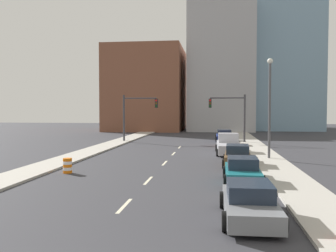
# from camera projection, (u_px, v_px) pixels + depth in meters

# --- Properties ---
(sidewalk_left) EXTENTS (2.54, 92.66, 0.14)m
(sidewalk_left) POSITION_uv_depth(u_px,v_px,m) (133.00, 137.00, 53.46)
(sidewalk_left) COLOR #ADA89E
(sidewalk_left) RESTS_ON ground
(sidewalk_right) EXTENTS (2.54, 92.66, 0.14)m
(sidewalk_right) POSITION_uv_depth(u_px,v_px,m) (246.00, 138.00, 51.47)
(sidewalk_right) COLOR #ADA89E
(sidewalk_right) RESTS_ON ground
(lane_stripe_at_9m) EXTENTS (0.16, 2.40, 0.01)m
(lane_stripe_at_9m) POSITION_uv_depth(u_px,v_px,m) (124.00, 206.00, 15.59)
(lane_stripe_at_9m) COLOR beige
(lane_stripe_at_9m) RESTS_ON ground
(lane_stripe_at_15m) EXTENTS (0.16, 2.40, 0.01)m
(lane_stripe_at_15m) POSITION_uv_depth(u_px,v_px,m) (148.00, 180.00, 21.10)
(lane_stripe_at_15m) COLOR beige
(lane_stripe_at_15m) RESTS_ON ground
(lane_stripe_at_22m) EXTENTS (0.16, 2.40, 0.01)m
(lane_stripe_at_22m) POSITION_uv_depth(u_px,v_px,m) (165.00, 163.00, 27.91)
(lane_stripe_at_22m) COLOR beige
(lane_stripe_at_22m) RESTS_ON ground
(lane_stripe_at_28m) EXTENTS (0.16, 2.40, 0.01)m
(lane_stripe_at_28m) POSITION_uv_depth(u_px,v_px,m) (174.00, 154.00, 33.86)
(lane_stripe_at_28m) COLOR beige
(lane_stripe_at_28m) RESTS_ON ground
(lane_stripe_at_33m) EXTENTS (0.16, 2.40, 0.01)m
(lane_stripe_at_33m) POSITION_uv_depth(u_px,v_px,m) (180.00, 147.00, 39.54)
(lane_stripe_at_33m) COLOR beige
(lane_stripe_at_33m) RESTS_ON ground
(building_brick_left) EXTENTS (14.00, 16.00, 15.67)m
(building_brick_left) POSITION_uv_depth(u_px,v_px,m) (147.00, 90.00, 72.30)
(building_brick_left) COLOR brown
(building_brick_left) RESTS_ON ground
(building_office_center) EXTENTS (12.00, 20.00, 23.46)m
(building_office_center) POSITION_uv_depth(u_px,v_px,m) (220.00, 70.00, 74.32)
(building_office_center) COLOR #A8A8AD
(building_office_center) RESTS_ON ground
(building_glass_right) EXTENTS (13.00, 20.00, 34.93)m
(building_glass_right) POSITION_uv_depth(u_px,v_px,m) (281.00, 44.00, 76.48)
(building_glass_right) COLOR #7A9EB7
(building_glass_right) RESTS_ON ground
(traffic_signal_left) EXTENTS (4.36, 0.35, 5.78)m
(traffic_signal_left) POSITION_uv_depth(u_px,v_px,m) (134.00, 111.00, 46.01)
(traffic_signal_left) COLOR #38383D
(traffic_signal_left) RESTS_ON ground
(traffic_signal_right) EXTENTS (4.36, 0.35, 5.78)m
(traffic_signal_right) POSITION_uv_depth(u_px,v_px,m) (234.00, 111.00, 44.48)
(traffic_signal_right) COLOR #38383D
(traffic_signal_right) RESTS_ON ground
(traffic_barrel) EXTENTS (0.56, 0.56, 0.95)m
(traffic_barrel) POSITION_uv_depth(u_px,v_px,m) (67.00, 166.00, 23.51)
(traffic_barrel) COLOR orange
(traffic_barrel) RESTS_ON ground
(street_lamp) EXTENTS (0.44, 0.44, 8.05)m
(street_lamp) POSITION_uv_depth(u_px,v_px,m) (270.00, 101.00, 29.62)
(street_lamp) COLOR #4C4C51
(street_lamp) RESTS_ON ground
(sedan_gray) EXTENTS (2.13, 4.81, 1.36)m
(sedan_gray) POSITION_uv_depth(u_px,v_px,m) (249.00, 202.00, 13.63)
(sedan_gray) COLOR slate
(sedan_gray) RESTS_ON ground
(sedan_teal) EXTENTS (2.10, 4.57, 1.41)m
(sedan_teal) POSITION_uv_depth(u_px,v_px,m) (242.00, 171.00, 20.38)
(sedan_teal) COLOR #196B75
(sedan_teal) RESTS_ON ground
(sedan_brown) EXTENTS (2.23, 4.78, 1.50)m
(sedan_brown) POSITION_uv_depth(u_px,v_px,m) (237.00, 156.00, 26.60)
(sedan_brown) COLOR brown
(sedan_brown) RESTS_ON ground
(pickup_truck_silver) EXTENTS (2.39, 6.28, 1.81)m
(pickup_truck_silver) POSITION_uv_depth(u_px,v_px,m) (229.00, 145.00, 33.93)
(pickup_truck_silver) COLOR #B2B2BC
(pickup_truck_silver) RESTS_ON ground
(sedan_red) EXTENTS (2.24, 4.35, 1.37)m
(sedan_red) POSITION_uv_depth(u_px,v_px,m) (229.00, 140.00, 41.09)
(sedan_red) COLOR red
(sedan_red) RESTS_ON ground
(sedan_blue) EXTENTS (2.24, 4.39, 1.43)m
(sedan_blue) POSITION_uv_depth(u_px,v_px,m) (224.00, 136.00, 47.04)
(sedan_blue) COLOR navy
(sedan_blue) RESTS_ON ground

